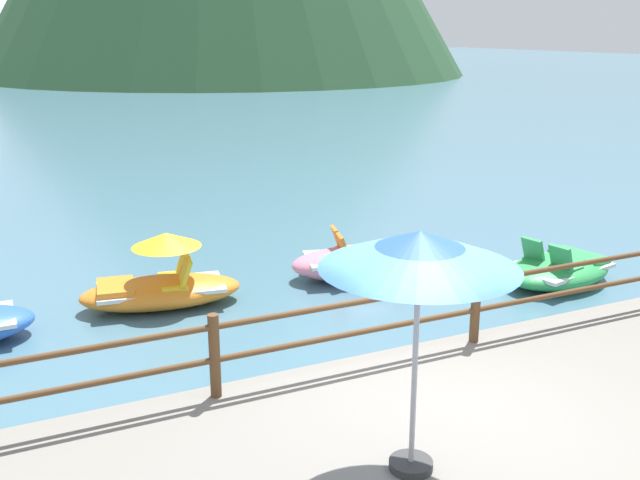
# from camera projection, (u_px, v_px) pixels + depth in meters

# --- Properties ---
(ground_plane) EXTENTS (200.00, 200.00, 0.00)m
(ground_plane) POSITION_uv_depth(u_px,v_px,m) (50.00, 104.00, 42.14)
(ground_plane) COLOR #477084
(dock_railing) EXTENTS (23.92, 0.12, 0.95)m
(dock_railing) POSITION_uv_depth(u_px,v_px,m) (356.00, 321.00, 8.38)
(dock_railing) COLOR brown
(dock_railing) RESTS_ON promenade_dock
(beach_umbrella) EXTENTS (1.70, 1.70, 2.24)m
(beach_umbrella) POSITION_uv_depth(u_px,v_px,m) (419.00, 253.00, 5.99)
(beach_umbrella) COLOR #B2B2B7
(beach_umbrella) RESTS_ON promenade_dock
(pedal_boat_0) EXTENTS (2.64, 1.48, 1.19)m
(pedal_boat_0) POSITION_uv_depth(u_px,v_px,m) (161.00, 284.00, 11.40)
(pedal_boat_0) COLOR orange
(pedal_boat_0) RESTS_ON ground
(pedal_boat_2) EXTENTS (2.69, 1.80, 0.88)m
(pedal_boat_2) POSITION_uv_depth(u_px,v_px,m) (362.00, 262.00, 12.71)
(pedal_boat_2) COLOR pink
(pedal_boat_2) RESTS_ON ground
(pedal_boat_3) EXTENTS (2.43, 1.81, 0.81)m
(pedal_boat_3) POSITION_uv_depth(u_px,v_px,m) (558.00, 269.00, 12.48)
(pedal_boat_3) COLOR green
(pedal_boat_3) RESTS_ON ground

